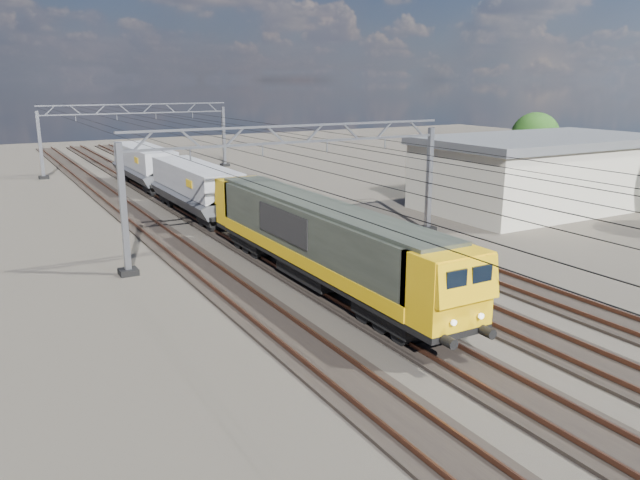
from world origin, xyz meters
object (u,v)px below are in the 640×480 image
hopper_wagon_lead (196,185)px  tree_far (539,139)px  hopper_wagon_mid (145,163)px  locomotive (318,237)px  catenary_gantry_far (138,135)px  industrial_shed (541,172)px  catenary_gantry_mid (296,183)px

hopper_wagon_lead → tree_far: size_ratio=1.96×
hopper_wagon_mid → tree_far: (32.32, -16.07, 1.99)m
locomotive → tree_far: size_ratio=3.18×
catenary_gantry_far → hopper_wagon_mid: 10.47m
catenary_gantry_far → tree_far: size_ratio=3.00×
industrial_shed → tree_far: 11.49m
locomotive → catenary_gantry_mid: bearing=71.7°
hopper_wagon_mid → tree_far: tree_far is taller
catenary_gantry_far → hopper_wagon_mid: bearing=-101.2°
catenary_gantry_mid → hopper_wagon_mid: (-2.00, 25.86, -1.67)m
tree_far → catenary_gantry_far: bearing=139.2°
catenary_gantry_far → hopper_wagon_lead: 24.48m
tree_far → industrial_shed: bearing=-136.9°
catenary_gantry_far → locomotive: (-2.00, -42.04, -1.58)m
hopper_wagon_lead → locomotive: bearing=-90.0°
catenary_gantry_mid → locomotive: (-2.00, -6.04, -1.58)m
catenary_gantry_far → industrial_shed: size_ratio=1.07×
locomotive → hopper_wagon_lead: bearing=90.0°
catenary_gantry_mid → tree_far: size_ratio=3.00×
hopper_wagon_lead → tree_far: (32.32, -1.87, 1.99)m
industrial_shed → tree_far: (8.32, 7.79, 1.50)m
hopper_wagon_lead → catenary_gantry_far: bearing=85.3°
catenary_gantry_far → hopper_wagon_mid: catenary_gantry_far is taller
catenary_gantry_mid → locomotive: size_ratio=0.94×
catenary_gantry_far → hopper_wagon_lead: size_ratio=1.53×
locomotive → hopper_wagon_mid: locomotive is taller
catenary_gantry_mid → industrial_shed: 22.12m
locomotive → hopper_wagon_mid: bearing=90.0°
hopper_wagon_lead → hopper_wagon_mid: (0.00, 14.20, 0.00)m
hopper_wagon_lead → industrial_shed: 25.87m
locomotive → hopper_wagon_lead: (-0.00, 17.70, -0.09)m
hopper_wagon_lead → industrial_shed: bearing=-21.9°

